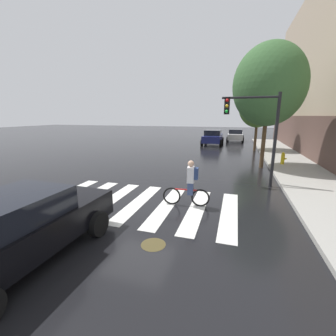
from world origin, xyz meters
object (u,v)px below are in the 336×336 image
sedan_mid (213,137)px  manhole_cover (153,244)px  traffic_light_near (257,124)px  sedan_far (235,135)px  street_tree_near (269,85)px  fire_hydrant (283,158)px  street_tree_mid (258,106)px  cyclist (190,184)px  sedan_near (17,228)px

sedan_mid → manhole_cover: bearing=-88.2°
manhole_cover → traffic_light_near: (2.69, 6.09, 2.86)m
sedan_far → street_tree_near: bearing=-83.5°
fire_hydrant → street_tree_near: 4.69m
sedan_far → fire_hydrant: bearing=-78.0°
manhole_cover → street_tree_mid: size_ratio=0.11×
sedan_mid → street_tree_near: (4.16, -10.88, 4.10)m
cyclist → street_tree_mid: 15.49m
manhole_cover → fire_hydrant: size_ratio=0.82×
sedan_far → cyclist: cyclist is taller
manhole_cover → traffic_light_near: bearing=66.2°
sedan_mid → street_tree_mid: (4.26, -3.47, 3.25)m
manhole_cover → street_tree_mid: bearing=78.5°
traffic_light_near → street_tree_mid: 11.57m
manhole_cover → cyclist: size_ratio=0.37×
manhole_cover → cyclist: bearing=82.5°
street_tree_mid → cyclist: bearing=-102.3°
traffic_light_near → cyclist: bearing=-125.0°
sedan_far → fire_hydrant: (3.07, -14.41, -0.26)m
cyclist → traffic_light_near: bearing=55.0°
sedan_mid → street_tree_mid: street_tree_mid is taller
sedan_far → sedan_near: bearing=-99.3°
sedan_mid → fire_hydrant: 11.49m
street_tree_mid → sedan_far: bearing=103.1°
sedan_near → street_tree_mid: size_ratio=0.77×
sedan_near → street_tree_near: bearing=62.3°
street_tree_near → street_tree_mid: bearing=89.3°
sedan_far → traffic_light_near: bearing=-87.3°
sedan_mid → traffic_light_near: size_ratio=1.14×
sedan_far → cyclist: 22.64m
fire_hydrant → street_tree_mid: bearing=100.7°
street_tree_near → sedan_mid: bearing=110.9°
traffic_light_near → sedan_far: bearing=92.7°
sedan_near → sedan_mid: 22.59m
traffic_light_near → fire_hydrant: 5.80m
sedan_mid → traffic_light_near: bearing=-77.3°
manhole_cover → sedan_near: 3.11m
traffic_light_near → manhole_cover: bearing=-113.8°
sedan_near → sedan_mid: bearing=85.1°
cyclist → street_tree_mid: (3.22, 14.79, 3.26)m
manhole_cover → cyclist: 2.91m
sedan_mid → cyclist: 18.29m
sedan_near → traffic_light_near: traffic_light_near is taller
street_tree_mid → street_tree_near: bearing=-90.7°
traffic_light_near → street_tree_near: (0.80, 4.06, 2.09)m
traffic_light_near → street_tree_near: street_tree_near is taller
sedan_near → cyclist: 5.18m
fire_hydrant → street_tree_mid: (-1.25, 6.61, 3.57)m
manhole_cover → sedan_mid: (-0.67, 21.03, 0.85)m
manhole_cover → fire_hydrant: (4.84, 10.95, 0.53)m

